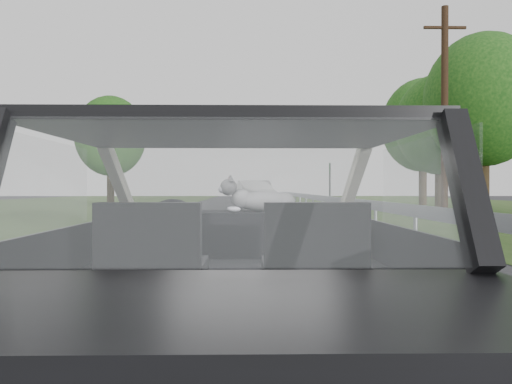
{
  "coord_description": "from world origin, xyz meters",
  "views": [
    {
      "loc": [
        0.07,
        -2.77,
        1.16
      ],
      "look_at": [
        0.13,
        0.52,
        1.13
      ],
      "focal_mm": 35.0,
      "sensor_mm": 36.0,
      "label": 1
    }
  ],
  "objects_px": {
    "cat": "(265,200)",
    "utility_pole": "(445,113)",
    "subject_car": "(235,266)",
    "other_car": "(255,194)",
    "highway_sign": "(330,186)"
  },
  "relations": [
    {
      "from": "highway_sign",
      "to": "cat",
      "type": "bearing_deg",
      "value": -90.61
    },
    {
      "from": "subject_car",
      "to": "cat",
      "type": "xyz_separation_m",
      "value": [
        0.19,
        0.58,
        0.35
      ]
    },
    {
      "from": "other_car",
      "to": "cat",
      "type": "bearing_deg",
      "value": -99.28
    },
    {
      "from": "utility_pole",
      "to": "cat",
      "type": "bearing_deg",
      "value": -115.59
    },
    {
      "from": "cat",
      "to": "utility_pole",
      "type": "distance_m",
      "value": 17.21
    },
    {
      "from": "cat",
      "to": "other_car",
      "type": "relative_size",
      "value": 0.11
    },
    {
      "from": "cat",
      "to": "utility_pole",
      "type": "bearing_deg",
      "value": 55.19
    },
    {
      "from": "subject_car",
      "to": "cat",
      "type": "bearing_deg",
      "value": 72.07
    },
    {
      "from": "other_car",
      "to": "highway_sign",
      "type": "relative_size",
      "value": 1.86
    },
    {
      "from": "subject_car",
      "to": "other_car",
      "type": "height_order",
      "value": "other_car"
    },
    {
      "from": "subject_car",
      "to": "cat",
      "type": "height_order",
      "value": "subject_car"
    },
    {
      "from": "other_car",
      "to": "utility_pole",
      "type": "bearing_deg",
      "value": -61.74
    },
    {
      "from": "highway_sign",
      "to": "utility_pole",
      "type": "bearing_deg",
      "value": -65.52
    },
    {
      "from": "cat",
      "to": "highway_sign",
      "type": "bearing_deg",
      "value": 70.35
    },
    {
      "from": "highway_sign",
      "to": "utility_pole",
      "type": "height_order",
      "value": "utility_pole"
    }
  ]
}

